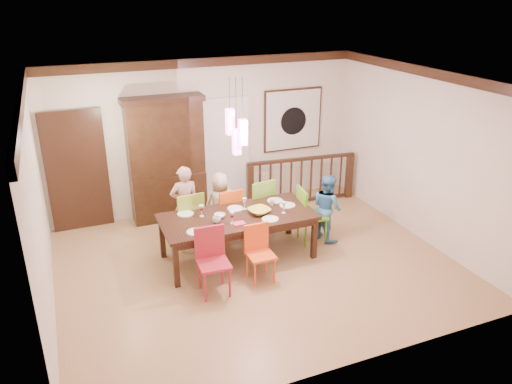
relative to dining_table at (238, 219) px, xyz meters
name	(u,v)px	position (x,y,z in m)	size (l,w,h in m)	color
floor	(257,265)	(0.18, -0.34, -0.68)	(6.00, 6.00, 0.00)	#A68450
ceiling	(257,80)	(0.18, -0.34, 2.22)	(6.00, 6.00, 0.00)	white
wall_back	(207,136)	(0.18, 2.16, 0.77)	(6.00, 6.00, 0.00)	beige
wall_left	(37,211)	(-2.82, -0.34, 0.77)	(5.00, 5.00, 0.00)	beige
wall_right	(421,155)	(3.18, -0.34, 0.77)	(5.00, 5.00, 0.00)	beige
crown_molding	(257,86)	(0.18, -0.34, 2.14)	(6.00, 5.00, 0.16)	black
panel_door	(77,173)	(-2.22, 2.11, 0.37)	(1.04, 0.07, 2.24)	black
white_doorway	(225,154)	(0.53, 2.13, 0.37)	(0.97, 0.05, 2.22)	silver
painting	(293,120)	(1.98, 2.12, 0.92)	(1.25, 0.06, 1.25)	black
pendant_cluster	(236,132)	(0.00, 0.00, 1.43)	(0.27, 0.21, 1.14)	#FF4C98
dining_table	(238,219)	(0.00, 0.00, 0.00)	(2.42, 1.11, 0.75)	black
chair_far_left	(187,215)	(-0.64, 0.69, -0.10)	(0.49, 0.49, 1.01)	#84A830
chair_far_mid	(228,209)	(0.08, 0.71, -0.13)	(0.44, 0.44, 0.95)	#D75211
chair_far_right	(257,201)	(0.64, 0.74, -0.09)	(0.54, 0.54, 1.02)	#6DA731
chair_near_left	(213,259)	(-0.67, -0.82, -0.12)	(0.46, 0.46, 0.97)	#A92130
chair_near_mid	(261,251)	(0.07, -0.76, -0.19)	(0.38, 0.38, 0.85)	#F5531A
chair_end_right	(313,211)	(1.37, 0.06, -0.12)	(0.49, 0.49, 0.98)	#599F1C
china_hutch	(166,159)	(-0.66, 1.96, 0.48)	(1.46, 0.46, 2.31)	black
balustrade	(301,179)	(1.95, 1.61, -0.18)	(2.26, 0.30, 0.96)	black
person_far_left	(185,204)	(-0.62, 0.90, 0.00)	(0.49, 0.32, 1.35)	beige
person_far_mid	(221,204)	(0.00, 0.88, -0.10)	(0.56, 0.37, 1.15)	#C4B694
person_end_right	(327,207)	(1.65, 0.05, -0.09)	(0.57, 0.45, 1.18)	teal
serving_bowl	(259,211)	(0.34, -0.06, 0.11)	(0.34, 0.34, 0.08)	yellow
small_bowl	(220,216)	(-0.29, 0.03, 0.10)	(0.18, 0.18, 0.06)	white
cup_left	(217,220)	(-0.39, -0.13, 0.12)	(0.13, 0.13, 0.10)	silver
cup_right	(272,203)	(0.66, 0.16, 0.12)	(0.09, 0.09, 0.09)	silver
plate_far_left	(186,214)	(-0.75, 0.35, 0.08)	(0.26, 0.26, 0.01)	white
plate_far_mid	(235,209)	(0.05, 0.24, 0.08)	(0.26, 0.26, 0.01)	white
plate_far_right	(275,201)	(0.77, 0.29, 0.08)	(0.26, 0.26, 0.01)	white
plate_near_left	(195,232)	(-0.78, -0.32, 0.08)	(0.26, 0.26, 0.01)	white
plate_near_mid	(270,219)	(0.41, -0.34, 0.08)	(0.26, 0.26, 0.01)	white
plate_end_right	(287,205)	(0.88, 0.04, 0.08)	(0.26, 0.26, 0.01)	white
wine_glass_a	(202,211)	(-0.53, 0.18, 0.17)	(0.08, 0.08, 0.19)	#590C19
wine_glass_b	(244,204)	(0.18, 0.18, 0.17)	(0.08, 0.08, 0.19)	silver
wine_glass_c	(232,218)	(-0.18, -0.24, 0.17)	(0.08, 0.08, 0.19)	#590C19
wine_glass_d	(284,207)	(0.71, -0.19, 0.17)	(0.08, 0.08, 0.19)	silver
napkin	(239,223)	(-0.09, -0.30, 0.08)	(0.18, 0.14, 0.01)	#D83359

